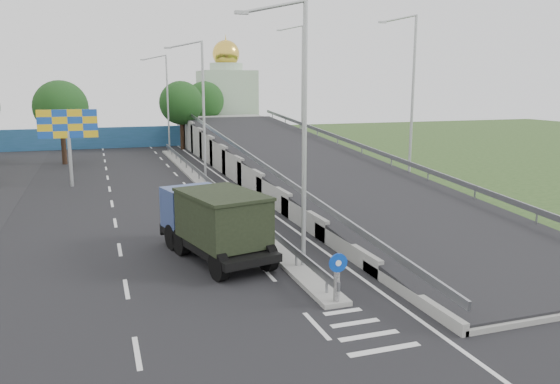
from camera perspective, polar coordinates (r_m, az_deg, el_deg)
name	(u,v)px	position (r m, az deg, el deg)	size (l,w,h in m)	color
ground	(367,335)	(16.76, 9.11, -14.56)	(160.00, 160.00, 0.00)	#2D4C1E
road_surface	(172,204)	(34.32, -11.25, -1.19)	(26.00, 90.00, 0.04)	black
median	(207,188)	(38.63, -7.64, 0.46)	(1.00, 44.00, 0.20)	gray
overpass_ramp	(307,160)	(40.45, 2.79, 3.40)	(10.00, 50.00, 3.50)	gray
median_guardrail	(207,178)	(38.52, -7.66, 1.41)	(0.09, 44.00, 0.71)	gray
sign_bollard	(337,277)	(18.15, 5.99, -8.87)	(0.64, 0.23, 1.67)	black
lamp_post_near	(300,123)	(20.67, 2.08, 7.22)	(2.74, 0.18, 10.08)	#B2B5B7
lamp_post_mid	(201,104)	(39.98, -8.26, 9.04)	(2.74, 0.18, 10.08)	#B2B5B7
lamp_post_far	(166,98)	(59.74, -11.85, 9.61)	(2.74, 0.18, 10.08)	#B2B5B7
blue_wall	(125,137)	(65.63, -15.91, 5.51)	(30.00, 0.50, 2.40)	#235680
church	(227,99)	(75.30, -5.58, 9.69)	(7.00, 7.00, 13.80)	#B2CCAD
billboard	(68,128)	(41.43, -21.28, 6.22)	(4.00, 0.24, 5.50)	#B2B5B7
tree_left_mid	(61,107)	(53.39, -21.94, 8.20)	(4.80, 4.80, 7.60)	black
tree_median_far	(181,103)	(62.00, -10.30, 9.13)	(4.80, 4.80, 7.60)	black
tree_ramp_far	(205,101)	(69.57, -7.88, 9.41)	(4.80, 4.80, 7.60)	black
dump_truck	(214,220)	(23.05, -6.94, -2.94)	(3.93, 7.10, 2.96)	black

